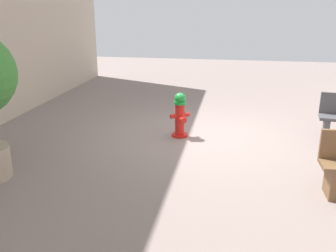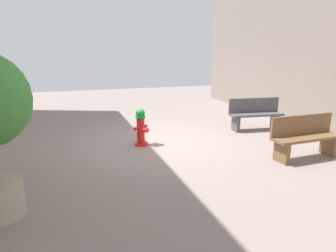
{
  "view_description": "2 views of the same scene",
  "coord_description": "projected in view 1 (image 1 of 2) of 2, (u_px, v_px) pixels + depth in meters",
  "views": [
    {
      "loc": [
        -0.51,
        7.47,
        2.65
      ],
      "look_at": [
        0.6,
        1.32,
        0.62
      ],
      "focal_mm": 39.87,
      "sensor_mm": 36.0,
      "label": 1
    },
    {
      "loc": [
        2.21,
        6.87,
        2.27
      ],
      "look_at": [
        0.03,
        0.64,
        0.58
      ],
      "focal_mm": 30.54,
      "sensor_mm": 36.0,
      "label": 2
    }
  ],
  "objects": [
    {
      "name": "ground_plane",
      "position": [
        207.0,
        136.0,
        7.9
      ],
      "size": [
        23.4,
        23.4,
        0.0
      ],
      "primitive_type": "plane",
      "color": "gray"
    },
    {
      "name": "fire_hydrant",
      "position": [
        180.0,
        115.0,
        7.75
      ],
      "size": [
        0.4,
        0.39,
        0.94
      ],
      "color": "red",
      "rests_on": "ground_plane"
    }
  ]
}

